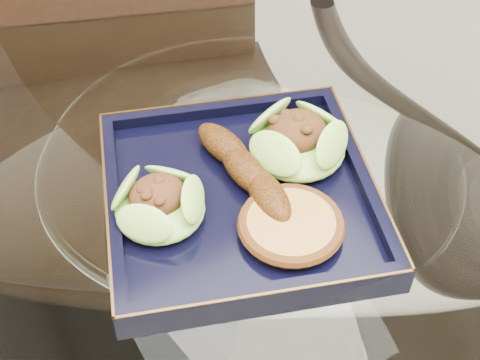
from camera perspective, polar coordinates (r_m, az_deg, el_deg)
dining_table at (r=0.84m, az=0.70°, el=-8.47°), size 1.13×1.13×0.77m
dining_chair at (r=1.08m, az=-7.65°, el=-0.73°), size 0.49×0.49×0.90m
navy_plate at (r=0.69m, az=0.00°, el=-1.73°), size 0.34×0.34×0.02m
lettuce_wrap_left at (r=0.65m, az=-6.90°, el=-2.17°), size 0.12×0.12×0.03m
lettuce_wrap_right at (r=0.71m, az=4.94°, el=3.17°), size 0.10×0.10×0.04m
roasted_plantain at (r=0.68m, az=0.45°, el=0.90°), size 0.04×0.16×0.03m
crumb_patty at (r=0.64m, az=4.36°, el=-3.96°), size 0.09×0.09×0.02m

